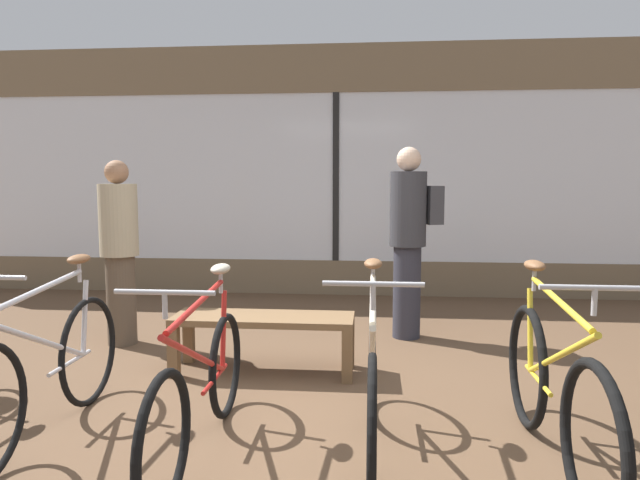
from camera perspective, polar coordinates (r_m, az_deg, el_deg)
The scene contains 9 objects.
ground_plane at distance 3.75m, azimuth -2.57°, elevation -17.45°, with size 24.00×24.00×0.00m, color brown.
shop_back_wall at distance 7.39m, azimuth 1.61°, elevation 7.13°, with size 12.00×0.08×3.20m.
bicycle_left at distance 3.72m, azimuth -25.81°, elevation -11.63°, with size 0.46×1.78×1.04m.
bicycle_center_left at distance 3.26m, azimuth -11.81°, elevation -14.24°, with size 0.46×1.73×1.01m.
bicycle_center_right at distance 3.22m, azimuth 5.23°, elevation -13.86°, with size 0.46×1.76×1.04m.
bicycle_right at distance 3.28m, azimuth 22.31°, elevation -13.86°, with size 0.46×1.79×1.05m.
display_bench at distance 4.50m, azimuth -5.67°, elevation -8.52°, with size 1.40×0.44×0.45m.
customer_near_rack at distance 5.42m, azimuth 8.94°, elevation 0.45°, with size 0.55×0.43×1.80m.
customer_by_window at distance 5.45m, azimuth -19.42°, elevation -0.83°, with size 0.47×0.47×1.67m.
Camera 1 is at (0.48, -3.41, 1.49)m, focal length 32.00 mm.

